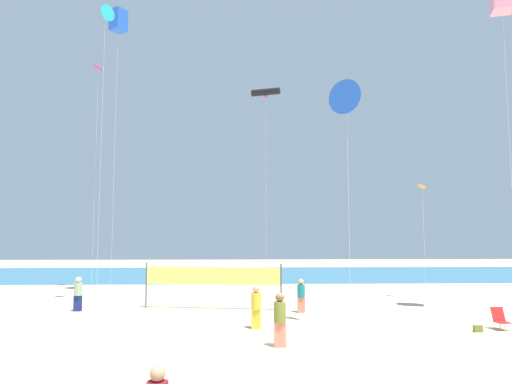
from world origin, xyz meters
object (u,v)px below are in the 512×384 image
(kite_black_tube, at_px, (266,93))
(kite_blue_box, at_px, (118,21))
(beachgoer_sage_shirt, at_px, (78,293))
(kite_orange_diamond, at_px, (423,188))
(kite_blue_delta, at_px, (347,98))
(beach_handbag, at_px, (478,329))
(kite_cyan_delta, at_px, (105,15))
(folding_beach_chair, at_px, (500,318))
(beachgoer_olive_shirt, at_px, (280,318))
(beachgoer_teal_shirt, at_px, (301,295))
(beachgoer_mustard_shirt, at_px, (256,306))
(kite_magenta_diamond, at_px, (99,71))
(volleyball_net, at_px, (212,278))

(kite_black_tube, distance_m, kite_blue_box, 12.06)
(beachgoer_sage_shirt, distance_m, kite_orange_diamond, 20.71)
(beachgoer_sage_shirt, distance_m, kite_blue_delta, 16.40)
(beach_handbag, xyz_separation_m, kite_cyan_delta, (-17.29, 7.32, 16.39))
(folding_beach_chair, height_order, beach_handbag, folding_beach_chair)
(beachgoer_olive_shirt, bearing_deg, beachgoer_sage_shirt, -44.46)
(beachgoer_olive_shirt, xyz_separation_m, kite_blue_delta, (3.22, 3.05, 8.80))
(beachgoer_teal_shirt, height_order, kite_orange_diamond, kite_orange_diamond)
(beachgoer_olive_shirt, height_order, beachgoer_mustard_shirt, beachgoer_olive_shirt)
(folding_beach_chair, xyz_separation_m, beach_handbag, (-1.18, -0.46, -0.33))
(beachgoer_sage_shirt, height_order, kite_magenta_diamond, kite_magenta_diamond)
(beachgoer_sage_shirt, distance_m, beach_handbag, 18.73)
(folding_beach_chair, bearing_deg, beachgoer_sage_shirt, -153.38)
(beach_handbag, xyz_separation_m, kite_black_tube, (-7.46, 17.27, 15.04))
(beachgoer_olive_shirt, bearing_deg, beachgoer_mustard_shirt, -82.25)
(beachgoer_mustard_shirt, relative_size, kite_cyan_delta, 0.10)
(beachgoer_olive_shirt, height_order, kite_orange_diamond, kite_orange_diamond)
(folding_beach_chair, bearing_deg, kite_blue_box, -168.24)
(beach_handbag, height_order, kite_blue_box, kite_blue_box)
(kite_blue_delta, relative_size, kite_magenta_diamond, 0.65)
(kite_magenta_diamond, distance_m, kite_black_tube, 12.61)
(beachgoer_mustard_shirt, relative_size, kite_black_tube, 0.11)
(kite_magenta_diamond, bearing_deg, kite_cyan_delta, -71.10)
(volleyball_net, height_order, kite_blue_box, kite_blue_box)
(beachgoer_teal_shirt, bearing_deg, kite_cyan_delta, -25.07)
(kite_magenta_diamond, distance_m, kite_orange_diamond, 23.89)
(beachgoer_teal_shirt, bearing_deg, volleyball_net, -28.33)
(beachgoer_teal_shirt, distance_m, beachgoer_olive_shirt, 7.39)
(beachgoer_olive_shirt, bearing_deg, kite_cyan_delta, -50.71)
(beachgoer_sage_shirt, distance_m, folding_beach_chair, 19.71)
(kite_cyan_delta, xyz_separation_m, kite_magenta_diamond, (-2.47, 7.21, -0.73))
(kite_orange_diamond, bearing_deg, beach_handbag, -100.62)
(kite_cyan_delta, distance_m, kite_blue_box, 4.71)
(beach_handbag, xyz_separation_m, kite_blue_delta, (-4.90, 0.85, 9.64))
(kite_blue_delta, relative_size, kite_blue_box, 0.56)
(folding_beach_chair, relative_size, kite_magenta_diamond, 0.05)
(beachgoer_teal_shirt, xyz_separation_m, beachgoer_sage_shirt, (-11.36, 0.86, 0.04))
(kite_cyan_delta, distance_m, kite_blue_delta, 15.52)
(volleyball_net, relative_size, kite_orange_diamond, 1.03)
(beachgoer_teal_shirt, bearing_deg, kite_black_tube, -98.10)
(folding_beach_chair, height_order, kite_black_tube, kite_black_tube)
(beachgoer_teal_shirt, xyz_separation_m, beachgoer_mustard_shirt, (-2.41, -3.98, 0.05))
(beachgoer_sage_shirt, relative_size, kite_orange_diamond, 0.25)
(beachgoer_mustard_shirt, relative_size, kite_blue_delta, 0.17)
(folding_beach_chair, relative_size, kite_black_tube, 0.06)
(beachgoer_olive_shirt, height_order, folding_beach_chair, beachgoer_olive_shirt)
(kite_black_tube, bearing_deg, beachgoer_mustard_shirt, -94.81)
(kite_blue_delta, bearing_deg, kite_blue_box, 139.75)
(kite_cyan_delta, height_order, kite_blue_box, kite_blue_box)
(beachgoer_teal_shirt, bearing_deg, beach_handbag, 129.12)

